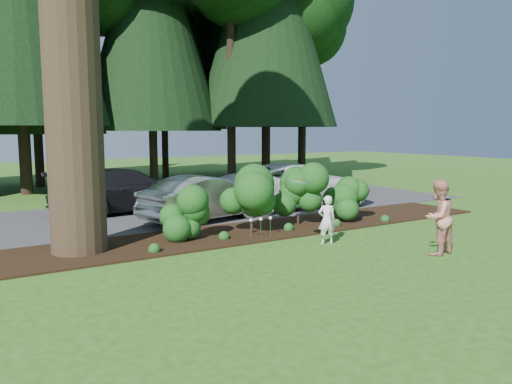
# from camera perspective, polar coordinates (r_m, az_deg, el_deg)

# --- Properties ---
(ground) EXTENTS (80.00, 80.00, 0.00)m
(ground) POSITION_cam_1_polar(r_m,az_deg,el_deg) (11.25, 8.59, -7.38)
(ground) COLOR #285518
(ground) RESTS_ON ground
(mulch_bed) EXTENTS (16.00, 2.50, 0.05)m
(mulch_bed) POSITION_cam_1_polar(r_m,az_deg,el_deg) (13.79, -0.34, -4.49)
(mulch_bed) COLOR black
(mulch_bed) RESTS_ON ground
(driveway) EXTENTS (22.00, 6.00, 0.03)m
(driveway) POSITION_cam_1_polar(r_m,az_deg,el_deg) (17.48, -7.79, -2.12)
(driveway) COLOR #38383A
(driveway) RESTS_ON ground
(shrub_row) EXTENTS (6.53, 1.60, 1.61)m
(shrub_row) POSITION_cam_1_polar(r_m,az_deg,el_deg) (13.99, 2.57, -1.08)
(shrub_row) COLOR #1A4916
(shrub_row) RESTS_ON ground
(lily_cluster) EXTENTS (0.69, 0.09, 0.57)m
(lily_cluster) POSITION_cam_1_polar(r_m,az_deg,el_deg) (12.84, 0.55, -3.22)
(lily_cluster) COLOR #1A4916
(lily_cluster) RESTS_ON ground
(car_silver_wagon) EXTENTS (4.42, 2.31, 1.39)m
(car_silver_wagon) POSITION_cam_1_polar(r_m,az_deg,el_deg) (15.35, -5.72, -0.70)
(car_silver_wagon) COLOR #B7B7BC
(car_silver_wagon) RESTS_ON driveway
(car_white_suv) EXTENTS (5.88, 3.05, 1.58)m
(car_white_suv) POSITION_cam_1_polar(r_m,az_deg,el_deg) (18.08, 4.68, 0.81)
(car_white_suv) COLOR silver
(car_white_suv) RESTS_ON driveway
(car_dark_suv) EXTENTS (5.21, 2.37, 1.48)m
(car_dark_suv) POSITION_cam_1_polar(r_m,az_deg,el_deg) (17.53, -14.53, 0.23)
(car_dark_suv) COLOR black
(car_dark_suv) RESTS_ON driveway
(child) EXTENTS (0.52, 0.43, 1.21)m
(child) POSITION_cam_1_polar(r_m,az_deg,el_deg) (12.39, 8.10, -3.17)
(child) COLOR white
(child) RESTS_ON ground
(adult) EXTENTS (0.89, 0.72, 1.69)m
(adult) POSITION_cam_1_polar(r_m,az_deg,el_deg) (11.94, 20.07, -2.74)
(adult) COLOR red
(adult) RESTS_ON ground
(frisbee) EXTENTS (0.49, 0.49, 0.09)m
(frisbee) POSITION_cam_1_polar(r_m,az_deg,el_deg) (11.62, 4.94, 1.18)
(frisbee) COLOR #157871
(frisbee) RESTS_ON ground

